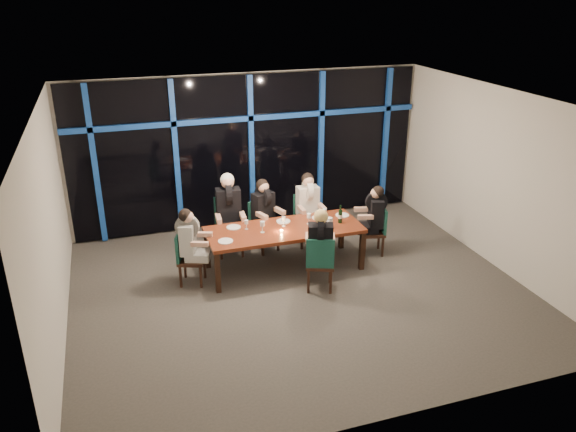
# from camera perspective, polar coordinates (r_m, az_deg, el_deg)

# --- Properties ---
(room) EXTENTS (7.04, 7.00, 3.02)m
(room) POSITION_cam_1_polar(r_m,az_deg,el_deg) (8.20, 1.31, 4.76)
(room) COLOR #524D48
(room) RESTS_ON ground
(window_wall) EXTENTS (6.86, 0.43, 2.94)m
(window_wall) POSITION_cam_1_polar(r_m,az_deg,el_deg) (11.03, -3.76, 6.87)
(window_wall) COLOR black
(window_wall) RESTS_ON ground
(dining_table) EXTENTS (2.60, 1.00, 0.75)m
(dining_table) POSITION_cam_1_polar(r_m,az_deg,el_deg) (9.39, -0.38, -1.63)
(dining_table) COLOR maroon
(dining_table) RESTS_ON ground
(chair_far_left) EXTENTS (0.51, 0.51, 1.03)m
(chair_far_left) POSITION_cam_1_polar(r_m,az_deg,el_deg) (10.09, -6.03, -0.65)
(chair_far_left) COLOR black
(chair_far_left) RESTS_ON ground
(chair_far_mid) EXTENTS (0.55, 0.55, 0.92)m
(chair_far_mid) POSITION_cam_1_polar(r_m,az_deg,el_deg) (10.18, -2.66, -0.67)
(chair_far_mid) COLOR black
(chair_far_mid) RESTS_ON ground
(chair_far_right) EXTENTS (0.44, 0.44, 0.94)m
(chair_far_right) POSITION_cam_1_polar(r_m,az_deg,el_deg) (10.42, 1.89, -0.04)
(chair_far_right) COLOR black
(chair_far_right) RESTS_ON ground
(chair_end_left) EXTENTS (0.53, 0.53, 0.88)m
(chair_end_left) POSITION_cam_1_polar(r_m,az_deg,el_deg) (9.17, -10.25, -3.95)
(chair_end_left) COLOR black
(chair_end_left) RESTS_ON ground
(chair_end_right) EXTENTS (0.49, 0.49, 0.88)m
(chair_end_right) POSITION_cam_1_polar(r_m,az_deg,el_deg) (10.14, 9.03, -1.21)
(chair_end_right) COLOR black
(chair_end_right) RESTS_ON ground
(chair_near_mid) EXTENTS (0.56, 0.56, 0.94)m
(chair_near_mid) POSITION_cam_1_polar(r_m,az_deg,el_deg) (8.80, 3.26, -4.58)
(chair_near_mid) COLOR black
(chair_near_mid) RESTS_ON ground
(diner_far_left) EXTENTS (0.53, 0.66, 1.00)m
(diner_far_left) POSITION_cam_1_polar(r_m,az_deg,el_deg) (9.85, -6.06, 1.32)
(diner_far_left) COLOR black
(diner_far_left) RESTS_ON ground
(diner_far_mid) EXTENTS (0.56, 0.63, 0.90)m
(diner_far_mid) POSITION_cam_1_polar(r_m,az_deg,el_deg) (9.98, -2.43, 1.13)
(diner_far_mid) COLOR black
(diner_far_mid) RESTS_ON ground
(diner_far_right) EXTENTS (0.47, 0.59, 0.92)m
(diner_far_right) POSITION_cam_1_polar(r_m,az_deg,el_deg) (10.21, 2.07, 1.73)
(diner_far_right) COLOR silver
(diner_far_right) RESTS_ON ground
(diner_end_left) EXTENTS (0.60, 0.54, 0.86)m
(diner_end_left) POSITION_cam_1_polar(r_m,az_deg,el_deg) (9.00, -9.94, -1.96)
(diner_end_left) COLOR black
(diner_end_left) RESTS_ON ground
(diner_end_right) EXTENTS (0.59, 0.50, 0.85)m
(diner_end_right) POSITION_cam_1_polar(r_m,az_deg,el_deg) (9.98, 8.74, 0.61)
(diner_end_right) COLOR black
(diner_end_right) RESTS_ON ground
(diner_near_mid) EXTENTS (0.57, 0.64, 0.91)m
(diner_near_mid) POSITION_cam_1_polar(r_m,az_deg,el_deg) (8.70, 3.31, -2.15)
(diner_near_mid) COLOR black
(diner_near_mid) RESTS_ON ground
(plate_far_left) EXTENTS (0.24, 0.24, 0.01)m
(plate_far_left) POSITION_cam_1_polar(r_m,az_deg,el_deg) (9.42, -5.54, -1.15)
(plate_far_left) COLOR white
(plate_far_left) RESTS_ON dining_table
(plate_far_mid) EXTENTS (0.24, 0.24, 0.01)m
(plate_far_mid) POSITION_cam_1_polar(r_m,az_deg,el_deg) (9.61, -0.47, -0.54)
(plate_far_mid) COLOR white
(plate_far_mid) RESTS_ON dining_table
(plate_far_right) EXTENTS (0.24, 0.24, 0.01)m
(plate_far_right) POSITION_cam_1_polar(r_m,az_deg,el_deg) (9.77, 3.15, -0.17)
(plate_far_right) COLOR white
(plate_far_right) RESTS_ON dining_table
(plate_end_left) EXTENTS (0.24, 0.24, 0.01)m
(plate_end_left) POSITION_cam_1_polar(r_m,az_deg,el_deg) (8.94, -6.36, -2.56)
(plate_end_left) COLOR white
(plate_end_left) RESTS_ON dining_table
(plate_end_right) EXTENTS (0.24, 0.24, 0.01)m
(plate_end_right) POSITION_cam_1_polar(r_m,az_deg,el_deg) (9.91, 5.53, 0.09)
(plate_end_right) COLOR white
(plate_end_right) RESTS_ON dining_table
(plate_near_mid) EXTENTS (0.24, 0.24, 0.01)m
(plate_near_mid) POSITION_cam_1_polar(r_m,az_deg,el_deg) (9.27, 3.25, -1.47)
(plate_near_mid) COLOR white
(plate_near_mid) RESTS_ON dining_table
(wine_bottle) EXTENTS (0.07, 0.07, 0.32)m
(wine_bottle) POSITION_cam_1_polar(r_m,az_deg,el_deg) (9.57, 5.33, -0.01)
(wine_bottle) COLOR black
(wine_bottle) RESTS_ON dining_table
(water_pitcher) EXTENTS (0.11, 0.10, 0.18)m
(water_pitcher) POSITION_cam_1_polar(r_m,az_deg,el_deg) (9.38, 4.22, -0.67)
(water_pitcher) COLOR silver
(water_pitcher) RESTS_ON dining_table
(tea_light) EXTENTS (0.05, 0.05, 0.03)m
(tea_light) POSITION_cam_1_polar(r_m,az_deg,el_deg) (9.23, -0.67, -1.52)
(tea_light) COLOR #FBA14B
(tea_light) RESTS_ON dining_table
(wine_glass_a) EXTENTS (0.08, 0.08, 0.20)m
(wine_glass_a) POSITION_cam_1_polar(r_m,az_deg,el_deg) (9.16, -2.62, -0.86)
(wine_glass_a) COLOR silver
(wine_glass_a) RESTS_ON dining_table
(wine_glass_b) EXTENTS (0.07, 0.07, 0.17)m
(wine_glass_b) POSITION_cam_1_polar(r_m,az_deg,el_deg) (9.39, -0.45, -0.34)
(wine_glass_b) COLOR silver
(wine_glass_b) RESTS_ON dining_table
(wine_glass_c) EXTENTS (0.07, 0.07, 0.19)m
(wine_glass_c) POSITION_cam_1_polar(r_m,az_deg,el_deg) (9.48, 2.14, -0.05)
(wine_glass_c) COLOR silver
(wine_glass_c) RESTS_ON dining_table
(wine_glass_d) EXTENTS (0.06, 0.06, 0.16)m
(wine_glass_d) POSITION_cam_1_polar(r_m,az_deg,el_deg) (9.30, -4.25, -0.68)
(wine_glass_d) COLOR silver
(wine_glass_d) RESTS_ON dining_table
(wine_glass_e) EXTENTS (0.07, 0.07, 0.17)m
(wine_glass_e) POSITION_cam_1_polar(r_m,az_deg,el_deg) (9.75, 3.73, 0.50)
(wine_glass_e) COLOR silver
(wine_glass_e) RESTS_ON dining_table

